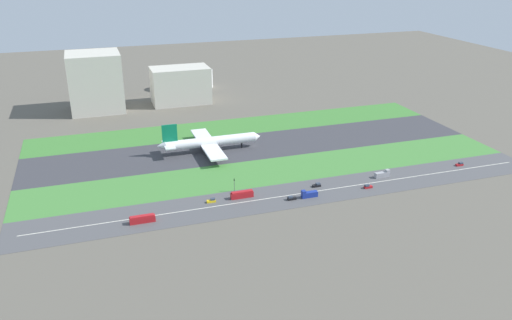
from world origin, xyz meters
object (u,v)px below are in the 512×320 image
object	(u,v)px
hangar_building	(180,85)
fuel_tank_west	(174,80)
truck_0	(382,174)
traffic_light	(234,184)
bus_1	(242,195)
car_2	(291,198)
bus_0	(142,219)
car_3	(460,164)
fuel_tank_centre	(202,79)
car_0	(368,187)
truck_1	(309,194)
car_1	(212,201)
car_4	(317,185)
airliner	(208,142)
terminal_building	(95,82)

from	to	relation	value
hangar_building	fuel_tank_west	xyz separation A→B (m)	(2.05, 45.00, -6.36)
truck_0	traffic_light	xyz separation A→B (m)	(-81.93, 7.99, 2.62)
bus_1	hangar_building	size ratio (longest dim) A/B	0.25
car_2	bus_0	world-z (taller)	bus_0
truck_0	car_3	bearing A→B (deg)	0.00
fuel_tank_west	fuel_tank_centre	bearing A→B (deg)	0.00
car_0	bus_0	world-z (taller)	bus_0
car_3	truck_1	bearing A→B (deg)	-174.24
car_1	car_3	distance (m)	146.78
car_2	car_4	world-z (taller)	same
car_3	traffic_light	distance (m)	133.08
bus_1	car_2	xyz separation A→B (m)	(22.63, -10.00, -0.90)
airliner	truck_0	bearing A→B (deg)	-40.03
car_2	car_3	distance (m)	108.98
car_3	airliner	bearing A→B (deg)	152.71
bus_0	traffic_light	xyz separation A→B (m)	(48.77, 17.99, 2.47)
truck_0	traffic_light	distance (m)	82.36
bus_1	car_0	size ratio (longest dim) A/B	2.64
traffic_light	airliner	bearing A→B (deg)	89.06
airliner	traffic_light	world-z (taller)	airliner
car_4	fuel_tank_west	size ratio (longest dim) A/B	0.23
traffic_light	terminal_building	size ratio (longest dim) A/B	0.16
airliner	car_4	distance (m)	79.99
bus_0	airliner	bearing A→B (deg)	-122.54
fuel_tank_west	bus_1	bearing A→B (deg)	-91.55
car_1	truck_0	distance (m)	95.91
traffic_light	terminal_building	world-z (taller)	terminal_building
car_3	car_2	bearing A→B (deg)	-174.74
car_0	car_3	bearing A→B (deg)	-171.33
bus_0	hangar_building	size ratio (longest dim) A/B	0.25
car_2	car_3	bearing A→B (deg)	-174.74
car_2	fuel_tank_west	bearing A→B (deg)	-86.02
airliner	traffic_light	xyz separation A→B (m)	(-0.99, -60.01, -1.94)
traffic_light	fuel_tank_west	distance (m)	219.18
airliner	truck_0	world-z (taller)	airliner
truck_0	traffic_light	world-z (taller)	traffic_light
bus_0	terminal_building	xyz separation A→B (m)	(-10.38, 192.00, 20.36)
airliner	car_2	bearing A→B (deg)	-73.37
truck_1	bus_0	xyz separation A→B (m)	(-82.48, 0.00, 0.15)
bus_0	hangar_building	bearing A→B (deg)	-105.86
car_1	car_2	bearing A→B (deg)	-14.65
truck_1	car_3	world-z (taller)	truck_1
bus_1	bus_0	world-z (taller)	same
traffic_light	car_2	bearing A→B (deg)	-36.54
truck_0	airliner	bearing A→B (deg)	139.97
truck_0	hangar_building	distance (m)	197.71
terminal_building	traffic_light	bearing A→B (deg)	-71.23
car_1	truck_0	xyz separation A→B (m)	(95.91, -0.00, 0.75)
car_2	hangar_building	world-z (taller)	hangar_building
traffic_light	hangar_building	world-z (taller)	hangar_building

